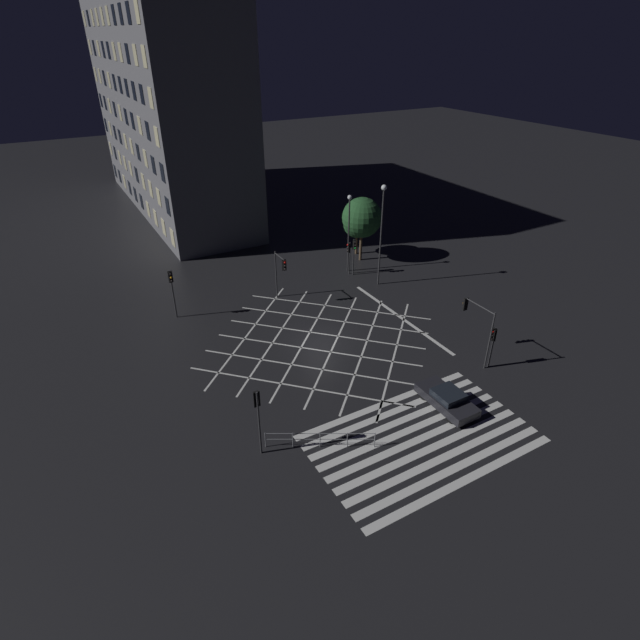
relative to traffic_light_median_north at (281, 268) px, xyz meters
name	(u,v)px	position (x,y,z in m)	size (l,w,h in m)	color
ground_plane	(320,342)	(-0.35, -7.42, -3.16)	(200.00, 200.00, 0.00)	black
road_markings	(384,397)	(-0.01, -15.31, -3.15)	(19.39, 25.56, 0.01)	silver
office_building	(164,101)	(-0.35, 31.18, 10.00)	(10.06, 36.31, 26.31)	slate
traffic_light_median_north	(281,268)	(0.00, 0.00, 0.00)	(0.36, 2.07, 4.33)	#2D2D30
traffic_light_ne_main	(349,252)	(8.13, 1.98, -0.85)	(0.39, 0.36, 3.23)	#2D2D30
traffic_light_nw_cross	(172,285)	(-8.83, 1.65, -0.15)	(0.36, 0.39, 4.21)	#2D2D30
traffic_light_ne_cross	(354,250)	(8.42, 1.49, -0.55)	(0.36, 0.39, 3.64)	#2D2D30
traffic_light_sw_cross	(257,410)	(-8.92, -15.81, -0.09)	(0.36, 0.39, 4.29)	#2D2D30
traffic_light_se_cross	(477,318)	(8.07, -14.66, 0.16)	(0.36, 2.93, 4.48)	#2D2D30
traffic_light_se_main	(493,340)	(8.32, -16.13, -0.86)	(0.39, 0.36, 3.21)	#2D2D30
street_lamp_east	(382,219)	(9.32, -1.36, 3.15)	(0.49, 0.49, 9.33)	#2D2D30
street_lamp_west	(349,223)	(8.44, 2.58, 1.78)	(0.42, 0.42, 7.59)	#2D2D30
street_tree_near	(357,224)	(11.61, 5.90, 0.12)	(2.91, 2.91, 4.75)	brown
street_tree_far	(362,218)	(11.06, 4.28, 1.36)	(3.99, 3.99, 6.52)	brown
waiting_car	(447,399)	(2.88, -17.92, -2.59)	(1.85, 4.18, 1.19)	black
pedestrian_railing	(320,438)	(-5.82, -17.12, -2.48)	(5.45, 3.10, 1.05)	gray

